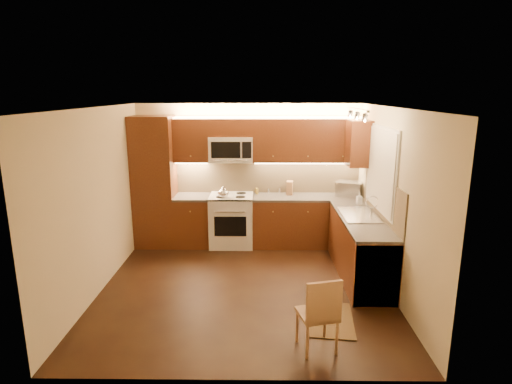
{
  "coord_description": "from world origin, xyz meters",
  "views": [
    {
      "loc": [
        0.22,
        -5.5,
        2.7
      ],
      "look_at": [
        0.15,
        0.55,
        1.25
      ],
      "focal_mm": 29.46,
      "sensor_mm": 36.0,
      "label": 1
    }
  ],
  "objects_px": {
    "sink": "(360,210)",
    "soap_bottle": "(359,198)",
    "stove": "(232,220)",
    "knife_block": "(290,188)",
    "dining_chair": "(317,312)",
    "toaster_oven": "(349,189)",
    "microwave": "(231,149)",
    "kettle": "(223,192)"
  },
  "relations": [
    {
      "from": "kettle",
      "to": "knife_block",
      "type": "relative_size",
      "value": 0.9
    },
    {
      "from": "soap_bottle",
      "to": "dining_chair",
      "type": "bearing_deg",
      "value": -118.18
    },
    {
      "from": "stove",
      "to": "dining_chair",
      "type": "xyz_separation_m",
      "value": [
        1.12,
        -3.15,
        -0.03
      ]
    },
    {
      "from": "kettle",
      "to": "dining_chair",
      "type": "bearing_deg",
      "value": -82.77
    },
    {
      "from": "stove",
      "to": "soap_bottle",
      "type": "xyz_separation_m",
      "value": [
        2.14,
        -0.48,
        0.53
      ]
    },
    {
      "from": "microwave",
      "to": "kettle",
      "type": "relative_size",
      "value": 3.51
    },
    {
      "from": "kettle",
      "to": "knife_block",
      "type": "distance_m",
      "value": 1.21
    },
    {
      "from": "toaster_oven",
      "to": "knife_block",
      "type": "bearing_deg",
      "value": -163.89
    },
    {
      "from": "microwave",
      "to": "kettle",
      "type": "bearing_deg",
      "value": -111.13
    },
    {
      "from": "sink",
      "to": "knife_block",
      "type": "bearing_deg",
      "value": 126.64
    },
    {
      "from": "microwave",
      "to": "dining_chair",
      "type": "relative_size",
      "value": 0.89
    },
    {
      "from": "dining_chair",
      "to": "soap_bottle",
      "type": "bearing_deg",
      "value": 55.23
    },
    {
      "from": "kettle",
      "to": "knife_block",
      "type": "bearing_deg",
      "value": 1.29
    },
    {
      "from": "microwave",
      "to": "knife_block",
      "type": "relative_size",
      "value": 3.16
    },
    {
      "from": "stove",
      "to": "toaster_oven",
      "type": "xyz_separation_m",
      "value": [
        2.08,
        0.05,
        0.57
      ]
    },
    {
      "from": "knife_block",
      "to": "kettle",
      "type": "bearing_deg",
      "value": -155.79
    },
    {
      "from": "stove",
      "to": "sink",
      "type": "distance_m",
      "value": 2.35
    },
    {
      "from": "stove",
      "to": "sink",
      "type": "height_order",
      "value": "sink"
    },
    {
      "from": "microwave",
      "to": "kettle",
      "type": "distance_m",
      "value": 0.77
    },
    {
      "from": "microwave",
      "to": "kettle",
      "type": "xyz_separation_m",
      "value": [
        -0.12,
        -0.32,
        -0.69
      ]
    },
    {
      "from": "dining_chair",
      "to": "toaster_oven",
      "type": "bearing_deg",
      "value": 59.47
    },
    {
      "from": "soap_bottle",
      "to": "dining_chair",
      "type": "xyz_separation_m",
      "value": [
        -1.02,
        -2.67,
        -0.56
      ]
    },
    {
      "from": "kettle",
      "to": "dining_chair",
      "type": "relative_size",
      "value": 0.25
    },
    {
      "from": "stove",
      "to": "microwave",
      "type": "distance_m",
      "value": 1.27
    },
    {
      "from": "toaster_oven",
      "to": "microwave",
      "type": "bearing_deg",
      "value": -159.85
    },
    {
      "from": "kettle",
      "to": "toaster_oven",
      "type": "distance_m",
      "value": 2.22
    },
    {
      "from": "sink",
      "to": "dining_chair",
      "type": "relative_size",
      "value": 1.0
    },
    {
      "from": "microwave",
      "to": "sink",
      "type": "distance_m",
      "value": 2.48
    },
    {
      "from": "kettle",
      "to": "dining_chair",
      "type": "distance_m",
      "value": 3.27
    },
    {
      "from": "sink",
      "to": "toaster_oven",
      "type": "bearing_deg",
      "value": 86.14
    },
    {
      "from": "dining_chair",
      "to": "kettle",
      "type": "bearing_deg",
      "value": 98.89
    },
    {
      "from": "knife_block",
      "to": "soap_bottle",
      "type": "xyz_separation_m",
      "value": [
        1.1,
        -0.64,
        -0.03
      ]
    },
    {
      "from": "sink",
      "to": "soap_bottle",
      "type": "relative_size",
      "value": 4.66
    },
    {
      "from": "microwave",
      "to": "sink",
      "type": "xyz_separation_m",
      "value": [
        2.0,
        -1.26,
        -0.74
      ]
    },
    {
      "from": "stove",
      "to": "soap_bottle",
      "type": "bearing_deg",
      "value": -12.59
    },
    {
      "from": "kettle",
      "to": "soap_bottle",
      "type": "xyz_separation_m",
      "value": [
        2.27,
        -0.29,
        -0.04
      ]
    },
    {
      "from": "sink",
      "to": "toaster_oven",
      "type": "relative_size",
      "value": 1.99
    },
    {
      "from": "stove",
      "to": "knife_block",
      "type": "height_order",
      "value": "knife_block"
    },
    {
      "from": "sink",
      "to": "knife_block",
      "type": "distance_m",
      "value": 1.61
    },
    {
      "from": "stove",
      "to": "dining_chair",
      "type": "distance_m",
      "value": 3.35
    },
    {
      "from": "kettle",
      "to": "knife_block",
      "type": "xyz_separation_m",
      "value": [
        1.16,
        0.35,
        -0.01
      ]
    },
    {
      "from": "dining_chair",
      "to": "stove",
      "type": "bearing_deg",
      "value": 95.71
    }
  ]
}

